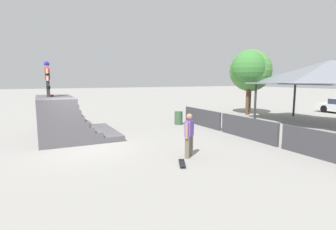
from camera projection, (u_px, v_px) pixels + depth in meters
ground_plane at (83, 147)px, 11.37m from camera, size 160.00×160.00×0.00m
quarter_pipe_ramp at (64, 120)px, 13.04m from camera, size 4.10×3.70×2.08m
skater_on_deck at (47, 77)px, 12.62m from camera, size 0.72×0.25×1.69m
skateboard_on_deck at (51, 95)px, 13.11m from camera, size 0.84×0.23×0.09m
bystander_walking at (189, 133)px, 9.78m from camera, size 0.51×0.58×1.67m
skateboard_on_ground at (182, 163)px, 9.02m from camera, size 0.84×0.54×0.09m
barrier_fence at (247, 128)px, 12.98m from camera, size 11.87×0.12×1.05m
pavilion_shelter at (330, 72)px, 15.98m from camera, size 9.33×4.86×4.09m
tree_beside_pavilion at (250, 71)px, 21.96m from camera, size 3.48×3.48×5.39m
tree_far_back at (249, 68)px, 21.33m from camera, size 2.81×2.81×5.25m
trash_bin at (179, 118)px, 17.02m from camera, size 0.52×0.52×0.85m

